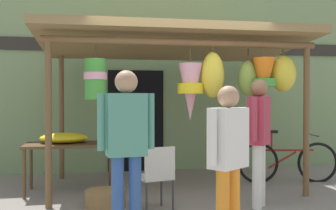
% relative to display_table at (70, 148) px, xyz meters
% --- Properties ---
extents(ground_plane, '(30.00, 30.00, 0.00)m').
position_rel_display_table_xyz_m(ground_plane, '(1.54, -0.87, -0.67)').
color(ground_plane, gray).
extents(shop_facade, '(9.93, 0.29, 4.00)m').
position_rel_display_table_xyz_m(shop_facade, '(1.54, 1.74, 1.32)').
color(shop_facade, '#7A9360').
rests_on(shop_facade, ground_plane).
extents(market_stall_canopy, '(4.17, 2.45, 2.50)m').
position_rel_display_table_xyz_m(market_stall_canopy, '(1.72, -0.12, 1.47)').
color(market_stall_canopy, brown).
rests_on(market_stall_canopy, ground_plane).
extents(display_table, '(1.35, 0.71, 0.75)m').
position_rel_display_table_xyz_m(display_table, '(0.00, 0.00, 0.00)').
color(display_table, brown).
rests_on(display_table, ground_plane).
extents(flower_heap_on_table, '(0.73, 0.51, 0.16)m').
position_rel_display_table_xyz_m(flower_heap_on_table, '(-0.08, 0.05, 0.16)').
color(flower_heap_on_table, yellow).
rests_on(flower_heap_on_table, display_table).
extents(folding_chair, '(0.49, 0.49, 0.84)m').
position_rel_display_table_xyz_m(folding_chair, '(1.15, -1.32, -0.17)').
color(folding_chair, beige).
rests_on(folding_chair, ground_plane).
extents(wicker_basket_by_table, '(0.54, 0.54, 0.22)m').
position_rel_display_table_xyz_m(wicker_basket_by_table, '(0.52, -0.93, -0.56)').
color(wicker_basket_by_table, olive).
rests_on(wicker_basket_by_table, ground_plane).
extents(parked_bicycle, '(1.74, 0.44, 0.92)m').
position_rel_display_table_xyz_m(parked_bicycle, '(3.65, 0.10, -0.33)').
color(parked_bicycle, black).
rests_on(parked_bicycle, ground_plane).
extents(customer_foreground, '(0.49, 0.42, 1.57)m').
position_rel_display_table_xyz_m(customer_foreground, '(1.66, -2.61, 0.25)').
color(customer_foreground, orange).
rests_on(customer_foreground, ground_plane).
extents(shopper_by_bananas, '(0.42, 0.49, 1.70)m').
position_rel_display_table_xyz_m(shopper_by_bananas, '(2.53, -1.31, 0.33)').
color(shopper_by_bananas, silver).
rests_on(shopper_by_bananas, ground_plane).
extents(passerby_at_right, '(0.59, 0.27, 1.74)m').
position_rel_display_table_xyz_m(passerby_at_right, '(0.71, -2.20, 0.36)').
color(passerby_at_right, '#2D5193').
rests_on(passerby_at_right, ground_plane).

